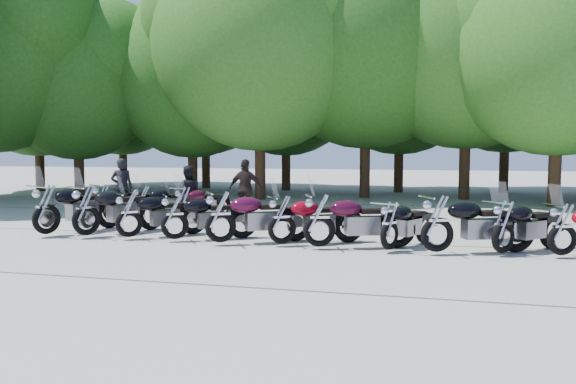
% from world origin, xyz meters
% --- Properties ---
extents(ground, '(90.00, 90.00, 0.00)m').
position_xyz_m(ground, '(0.00, 0.00, 0.00)').
color(ground, gray).
rests_on(ground, ground).
extents(tree_0, '(7.50, 7.50, 9.21)m').
position_xyz_m(tree_0, '(-15.42, 12.98, 5.45)').
color(tree_0, '#3A2614').
rests_on(tree_0, ground).
extents(tree_1, '(6.97, 6.97, 8.55)m').
position_xyz_m(tree_1, '(-12.04, 11.24, 5.06)').
color(tree_1, '#3A2614').
rests_on(tree_1, ground).
extents(tree_2, '(7.31, 7.31, 8.97)m').
position_xyz_m(tree_2, '(-7.25, 12.84, 5.31)').
color(tree_2, '#3A2614').
rests_on(tree_2, ground).
extents(tree_3, '(8.70, 8.70, 10.67)m').
position_xyz_m(tree_3, '(-3.57, 11.24, 6.32)').
color(tree_3, '#3A2614').
rests_on(tree_3, ground).
extents(tree_4, '(9.13, 9.13, 11.20)m').
position_xyz_m(tree_4, '(0.54, 13.09, 6.64)').
color(tree_4, '#3A2614').
rests_on(tree_4, ground).
extents(tree_5, '(9.04, 9.04, 11.10)m').
position_xyz_m(tree_5, '(4.61, 13.20, 6.57)').
color(tree_5, '#3A2614').
rests_on(tree_5, ground).
extents(tree_6, '(8.00, 8.00, 9.82)m').
position_xyz_m(tree_6, '(7.55, 10.82, 5.81)').
color(tree_6, '#3A2614').
rests_on(tree_6, ground).
extents(tree_9, '(7.59, 7.59, 9.32)m').
position_xyz_m(tree_9, '(-13.53, 17.59, 5.52)').
color(tree_9, '#3A2614').
rests_on(tree_9, ground).
extents(tree_10, '(7.78, 7.78, 9.55)m').
position_xyz_m(tree_10, '(-8.29, 16.97, 5.66)').
color(tree_10, '#3A2614').
rests_on(tree_10, ground).
extents(tree_11, '(7.56, 7.56, 9.28)m').
position_xyz_m(tree_11, '(-3.76, 16.43, 5.49)').
color(tree_11, '#3A2614').
rests_on(tree_11, ground).
extents(tree_12, '(7.88, 7.88, 9.67)m').
position_xyz_m(tree_12, '(1.80, 16.47, 5.72)').
color(tree_12, '#3A2614').
rests_on(tree_12, ground).
extents(tree_13, '(8.31, 8.31, 10.20)m').
position_xyz_m(tree_13, '(6.69, 17.47, 6.04)').
color(tree_13, '#3A2614').
rests_on(tree_13, ground).
extents(motorcycle_0, '(1.61, 2.60, 1.41)m').
position_xyz_m(motorcycle_0, '(-5.65, 0.50, 0.70)').
color(motorcycle_0, black).
rests_on(motorcycle_0, ground).
extents(motorcycle_1, '(1.84, 2.52, 1.39)m').
position_xyz_m(motorcycle_1, '(-4.64, 0.59, 0.70)').
color(motorcycle_1, black).
rests_on(motorcycle_1, ground).
extents(motorcycle_2, '(2.01, 2.01, 1.23)m').
position_xyz_m(motorcycle_2, '(-3.55, 0.61, 0.62)').
color(motorcycle_2, black).
rests_on(motorcycle_2, ground).
extents(motorcycle_3, '(2.18, 1.71, 1.22)m').
position_xyz_m(motorcycle_3, '(-2.40, 0.59, 0.61)').
color(motorcycle_3, black).
rests_on(motorcycle_3, ground).
extents(motorcycle_4, '(2.39, 1.84, 1.33)m').
position_xyz_m(motorcycle_4, '(-1.23, 0.39, 0.67)').
color(motorcycle_4, '#3D0823').
rests_on(motorcycle_4, ground).
extents(motorcycle_5, '(2.20, 1.75, 1.24)m').
position_xyz_m(motorcycle_5, '(0.10, 0.57, 0.62)').
color(motorcycle_5, maroon).
rests_on(motorcycle_5, ground).
extents(motorcycle_6, '(2.42, 1.48, 1.31)m').
position_xyz_m(motorcycle_6, '(0.94, 0.39, 0.66)').
color(motorcycle_6, '#32061A').
rests_on(motorcycle_6, ground).
extents(motorcycle_7, '(1.51, 2.12, 1.17)m').
position_xyz_m(motorcycle_7, '(2.37, 0.41, 0.58)').
color(motorcycle_7, black).
rests_on(motorcycle_7, ground).
extents(motorcycle_8, '(2.46, 1.62, 1.34)m').
position_xyz_m(motorcycle_8, '(3.30, 0.35, 0.67)').
color(motorcycle_8, black).
rests_on(motorcycle_8, ground).
extents(motorcycle_9, '(1.99, 2.01, 1.23)m').
position_xyz_m(motorcycle_9, '(4.55, 0.56, 0.61)').
color(motorcycle_9, black).
rests_on(motorcycle_9, ground).
extents(motorcycle_10, '(2.20, 1.39, 1.19)m').
position_xyz_m(motorcycle_10, '(5.61, 0.58, 0.60)').
color(motorcycle_10, maroon).
rests_on(motorcycle_10, ground).
extents(motorcycle_11, '(1.68, 2.22, 1.24)m').
position_xyz_m(motorcycle_11, '(-5.83, 3.19, 0.62)').
color(motorcycle_11, black).
rests_on(motorcycle_11, ground).
extents(motorcycle_12, '(1.85, 2.04, 1.20)m').
position_xyz_m(motorcycle_12, '(-4.59, 3.21, 0.60)').
color(motorcycle_12, black).
rests_on(motorcycle_12, ground).
extents(motorcycle_13, '(1.42, 2.19, 1.19)m').
position_xyz_m(motorcycle_13, '(-3.36, 3.19, 0.59)').
color(motorcycle_13, '#350717').
rests_on(motorcycle_13, ground).
extents(rider_0, '(0.77, 0.65, 1.80)m').
position_xyz_m(rider_0, '(-5.95, 4.43, 0.90)').
color(rider_0, black).
rests_on(rider_0, ground).
extents(rider_1, '(0.94, 0.84, 1.60)m').
position_xyz_m(rider_1, '(-3.59, 3.97, 0.80)').
color(rider_1, black).
rests_on(rider_1, ground).
extents(rider_2, '(1.05, 0.44, 1.79)m').
position_xyz_m(rider_2, '(-2.10, 4.82, 0.89)').
color(rider_2, black).
rests_on(rider_2, ground).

